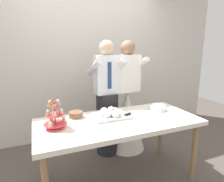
{
  "coord_description": "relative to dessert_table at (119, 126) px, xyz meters",
  "views": [
    {
      "loc": [
        -0.83,
        -1.82,
        1.57
      ],
      "look_at": [
        -0.02,
        0.15,
        1.07
      ],
      "focal_mm": 30.69,
      "sensor_mm": 36.0,
      "label": 1
    }
  ],
  "objects": [
    {
      "name": "person_bride",
      "position": [
        0.43,
        0.67,
        -0.12
      ],
      "size": [
        0.56,
        0.56,
        1.66
      ],
      "color": "white",
      "rests_on": "ground_plane"
    },
    {
      "name": "plate_stack",
      "position": [
        0.59,
        0.12,
        0.11
      ],
      "size": [
        0.2,
        0.2,
        0.07
      ],
      "color": "white",
      "rests_on": "dessert_table"
    },
    {
      "name": "ground_plane",
      "position": [
        0.0,
        0.0,
        -0.7
      ],
      "size": [
        8.0,
        8.0,
        0.0
      ],
      "primitive_type": "plane",
      "color": "#564C47"
    },
    {
      "name": "cupcake_stand",
      "position": [
        -0.68,
        0.04,
        0.2
      ],
      "size": [
        0.23,
        0.23,
        0.31
      ],
      "color": "#D83F4C",
      "rests_on": "dessert_table"
    },
    {
      "name": "main_cake_tray",
      "position": [
        -0.05,
        0.12,
        0.12
      ],
      "size": [
        0.43,
        0.31,
        0.12
      ],
      "color": "silver",
      "rests_on": "dessert_table"
    },
    {
      "name": "dessert_table",
      "position": [
        0.0,
        0.0,
        0.0
      ],
      "size": [
        1.8,
        0.8,
        0.78
      ],
      "color": "silver",
      "rests_on": "ground_plane"
    },
    {
      "name": "rear_wall",
      "position": [
        0.0,
        1.41,
        0.75
      ],
      "size": [
        5.2,
        0.1,
        2.9
      ],
      "primitive_type": "cube",
      "color": "beige",
      "rests_on": "ground_plane"
    },
    {
      "name": "round_cake",
      "position": [
        -0.43,
        0.24,
        0.11
      ],
      "size": [
        0.24,
        0.24,
        0.07
      ],
      "color": "white",
      "rests_on": "dessert_table"
    },
    {
      "name": "person_groom",
      "position": [
        0.11,
        0.66,
        0.05
      ],
      "size": [
        0.47,
        0.49,
        1.66
      ],
      "color": "#232328",
      "rests_on": "ground_plane"
    }
  ]
}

